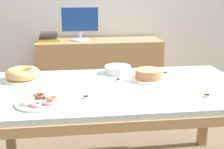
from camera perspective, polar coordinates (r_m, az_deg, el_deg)
name	(u,v)px	position (r m, az deg, el deg)	size (l,w,h in m)	color
dining_table	(118,97)	(2.20, 1.14, -4.22)	(1.83, 1.02, 0.74)	silver
sideboard	(100,75)	(3.66, -2.28, -0.07)	(1.41, 0.44, 0.83)	tan
computer_monitor	(80,24)	(3.53, -5.87, 9.24)	(0.42, 0.20, 0.38)	silver
book_stack	(49,37)	(3.56, -11.51, 6.72)	(0.25, 0.20, 0.10)	#B29933
cake_chocolate_round	(149,75)	(2.33, 6.72, -0.14)	(0.28, 0.28, 0.08)	white
cake_golden_bundt	(23,74)	(2.41, -16.00, 0.02)	(0.29, 0.29, 0.09)	white
pastry_platter	(41,101)	(1.91, -12.89, -4.81)	(0.30, 0.30, 0.04)	white
plate_stack	(118,69)	(2.50, 1.06, 0.92)	(0.21, 0.21, 0.06)	white
tealight_right_edge	(165,73)	(2.51, 9.72, 0.27)	(0.04, 0.04, 0.04)	silver
tealight_near_front	(86,97)	(1.95, -4.75, -4.11)	(0.04, 0.04, 0.04)	silver
tealight_near_cakes	(118,80)	(2.30, 1.16, -0.96)	(0.04, 0.04, 0.04)	silver
tealight_centre	(207,95)	(2.06, 16.99, -3.69)	(0.04, 0.04, 0.04)	silver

